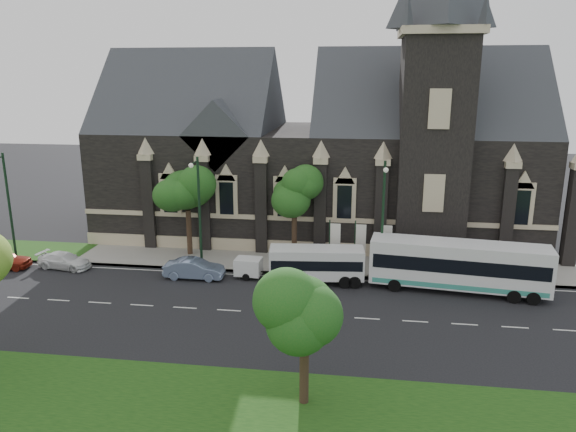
% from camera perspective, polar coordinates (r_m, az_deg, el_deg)
% --- Properties ---
extents(ground, '(160.00, 160.00, 0.00)m').
position_cam_1_polar(ground, '(36.25, -6.25, -9.86)').
color(ground, black).
rests_on(ground, ground).
extents(sidewalk, '(80.00, 5.00, 0.15)m').
position_cam_1_polar(sidewalk, '(44.82, -3.32, -4.80)').
color(sidewalk, gray).
rests_on(sidewalk, ground).
extents(museum, '(40.00, 17.70, 29.90)m').
position_cam_1_polar(museum, '(51.27, 4.23, 6.98)').
color(museum, black).
rests_on(museum, ground).
extents(tree_park_east, '(3.40, 3.40, 6.28)m').
position_cam_1_polar(tree_park_east, '(24.97, 2.21, -9.92)').
color(tree_park_east, black).
rests_on(tree_park_east, ground).
extents(tree_walk_right, '(4.08, 4.08, 7.80)m').
position_cam_1_polar(tree_walk_right, '(43.92, 0.99, 2.61)').
color(tree_walk_right, black).
rests_on(tree_walk_right, ground).
extents(tree_walk_left, '(3.91, 3.91, 7.64)m').
position_cam_1_polar(tree_walk_left, '(45.86, -10.27, 2.78)').
color(tree_walk_left, black).
rests_on(tree_walk_left, ground).
extents(street_lamp_near, '(0.36, 1.88, 9.00)m').
position_cam_1_polar(street_lamp_near, '(40.29, 9.99, 0.24)').
color(street_lamp_near, black).
rests_on(street_lamp_near, ground).
extents(street_lamp_mid, '(0.36, 1.88, 9.00)m').
position_cam_1_polar(street_lamp_mid, '(42.10, -9.41, 0.89)').
color(street_lamp_mid, black).
rests_on(street_lamp_mid, ground).
extents(street_lamp_far, '(0.36, 1.88, 9.00)m').
position_cam_1_polar(street_lamp_far, '(49.23, -27.50, 1.41)').
color(street_lamp_far, black).
rests_on(street_lamp_far, ground).
extents(banner_flag_left, '(0.90, 0.10, 4.00)m').
position_cam_1_polar(banner_flag_left, '(42.88, 4.78, -2.49)').
color(banner_flag_left, black).
rests_on(banner_flag_left, ground).
extents(banner_flag_center, '(0.90, 0.10, 4.00)m').
position_cam_1_polar(banner_flag_center, '(42.83, 7.46, -2.59)').
color(banner_flag_center, black).
rests_on(banner_flag_center, ground).
extents(banner_flag_right, '(0.90, 0.10, 4.00)m').
position_cam_1_polar(banner_flag_right, '(42.87, 10.13, -2.68)').
color(banner_flag_right, black).
rests_on(banner_flag_right, ground).
extents(tour_coach, '(12.48, 4.04, 3.58)m').
position_cam_1_polar(tour_coach, '(40.27, 17.52, -4.95)').
color(tour_coach, silver).
rests_on(tour_coach, ground).
extents(shuttle_bus, '(7.08, 3.02, 2.66)m').
position_cam_1_polar(shuttle_bus, '(40.14, 3.06, -4.93)').
color(shuttle_bus, silver).
rests_on(shuttle_bus, ground).
extents(box_trailer, '(2.86, 1.68, 1.51)m').
position_cam_1_polar(box_trailer, '(41.39, -4.19, -5.35)').
color(box_trailer, silver).
rests_on(box_trailer, ground).
extents(sedan, '(4.58, 1.64, 1.50)m').
position_cam_1_polar(sedan, '(41.77, -9.86, -5.50)').
color(sedan, '#7689AB').
rests_on(sedan, ground).
extents(car_far_red, '(4.54, 2.30, 1.48)m').
position_cam_1_polar(car_far_red, '(48.78, -27.89, -4.09)').
color(car_far_red, maroon).
rests_on(car_far_red, ground).
extents(car_far_white, '(4.54, 2.34, 1.26)m').
position_cam_1_polar(car_far_white, '(46.81, -22.50, -4.36)').
color(car_far_white, white).
rests_on(car_far_white, ground).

